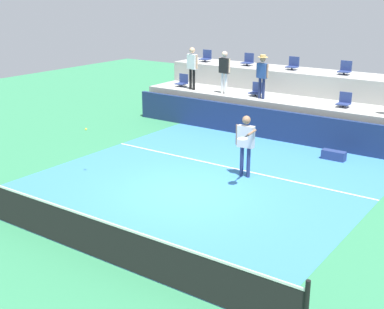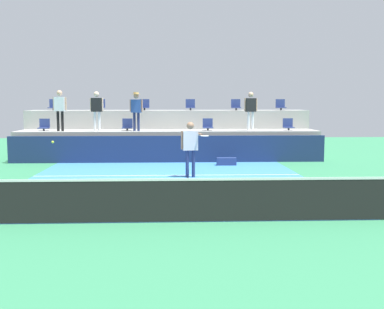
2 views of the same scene
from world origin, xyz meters
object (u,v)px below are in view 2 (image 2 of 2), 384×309
at_px(stadium_chair_lower_right, 208,125).
at_px(spectator_leaning_on_rail, 60,107).
at_px(stadium_chair_lower_far_right, 288,125).
at_px(stadium_chair_upper_mid_left, 145,106).
at_px(stadium_chair_upper_right, 236,106).
at_px(tennis_ball, 53,142).
at_px(stadium_chair_upper_left, 100,106).
at_px(stadium_chair_upper_far_right, 281,106).
at_px(tennis_player, 191,143).
at_px(stadium_chair_lower_far_left, 44,126).
at_px(spectator_in_white, 251,107).
at_px(stadium_chair_lower_left, 127,126).
at_px(spectator_with_hat, 136,107).
at_px(equipment_bag, 226,161).
at_px(stadium_chair_upper_mid_right, 190,106).
at_px(spectator_in_grey, 97,107).

distance_m(stadium_chair_lower_right, spectator_leaning_on_rail, 6.36).
bearing_deg(stadium_chair_lower_far_right, stadium_chair_upper_mid_left, 164.28).
bearing_deg(stadium_chair_upper_right, stadium_chair_lower_right, -129.32).
bearing_deg(stadium_chair_lower_right, stadium_chair_lower_far_right, 0.00).
bearing_deg(stadium_chair_lower_far_right, tennis_ball, -137.17).
relative_size(stadium_chair_upper_left, stadium_chair_upper_far_right, 1.00).
relative_size(stadium_chair_upper_far_right, tennis_player, 0.28).
height_order(stadium_chair_lower_far_left, spectator_in_white, spectator_in_white).
bearing_deg(stadium_chair_lower_left, stadium_chair_lower_far_left, 180.00).
relative_size(stadium_chair_lower_far_left, stadium_chair_lower_far_right, 1.00).
bearing_deg(stadium_chair_upper_right, stadium_chair_upper_left, 180.00).
relative_size(spectator_leaning_on_rail, spectator_with_hat, 1.04).
bearing_deg(equipment_bag, stadium_chair_upper_left, 143.58).
relative_size(stadium_chair_upper_mid_left, spectator_in_white, 0.31).
height_order(stadium_chair_lower_right, spectator_with_hat, spectator_with_hat).
bearing_deg(spectator_leaning_on_rail, equipment_bag, -15.20).
height_order(stadium_chair_lower_right, stadium_chair_lower_far_right, same).
bearing_deg(stadium_chair_upper_right, stadium_chair_lower_far_left, -168.10).
bearing_deg(tennis_ball, stadium_chair_upper_right, 56.62).
distance_m(stadium_chair_lower_far_right, stadium_chair_upper_mid_left, 6.70).
distance_m(stadium_chair_lower_right, stadium_chair_lower_far_right, 3.55).
height_order(stadium_chair_upper_left, spectator_in_white, spectator_in_white).
relative_size(stadium_chair_lower_far_left, spectator_with_hat, 0.31).
distance_m(stadium_chair_lower_far_left, stadium_chair_upper_far_right, 10.87).
height_order(stadium_chair_lower_right, stadium_chair_upper_mid_right, stadium_chair_upper_mid_right).
distance_m(stadium_chair_upper_right, spectator_with_hat, 5.05).
bearing_deg(stadium_chair_upper_right, spectator_in_white, -81.18).
bearing_deg(tennis_ball, spectator_in_grey, 89.33).
xyz_separation_m(stadium_chair_upper_mid_right, spectator_with_hat, (-2.39, -2.18, -0.06)).
height_order(tennis_player, spectator_leaning_on_rail, spectator_leaning_on_rail).
xyz_separation_m(stadium_chair_lower_far_left, stadium_chair_lower_far_right, (10.62, 0.00, 0.00)).
distance_m(stadium_chair_upper_left, tennis_ball, 9.62).
bearing_deg(spectator_with_hat, spectator_leaning_on_rail, -180.00).
height_order(stadium_chair_lower_far_left, stadium_chair_upper_mid_right, stadium_chair_upper_mid_right).
xyz_separation_m(stadium_chair_upper_right, spectator_leaning_on_rail, (-7.76, -2.18, -0.02)).
bearing_deg(stadium_chair_upper_mid_left, stadium_chair_upper_right, 0.00).
height_order(stadium_chair_upper_mid_left, equipment_bag, stadium_chair_upper_mid_left).
bearing_deg(stadium_chair_upper_right, spectator_leaning_on_rail, -164.29).
distance_m(spectator_in_white, equipment_bag, 3.07).
bearing_deg(stadium_chair_lower_right, stadium_chair_upper_mid_left, 147.66).
height_order(stadium_chair_lower_right, stadium_chair_upper_mid_left, stadium_chair_upper_mid_left).
xyz_separation_m(stadium_chair_lower_left, spectator_with_hat, (0.42, -0.38, 0.79)).
distance_m(stadium_chair_upper_far_right, equipment_bag, 5.51).
bearing_deg(spectator_in_white, stadium_chair_upper_left, 162.02).
relative_size(stadium_chair_lower_far_left, spectator_in_grey, 0.31).
height_order(tennis_ball, equipment_bag, tennis_ball).
xyz_separation_m(stadium_chair_upper_mid_left, stadium_chair_upper_far_right, (6.46, 0.00, 0.00)).
distance_m(stadium_chair_upper_mid_left, spectator_in_white, 5.14).
bearing_deg(stadium_chair_lower_far_right, stadium_chair_lower_far_left, 180.00).
distance_m(stadium_chair_lower_far_right, stadium_chair_upper_left, 8.70).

